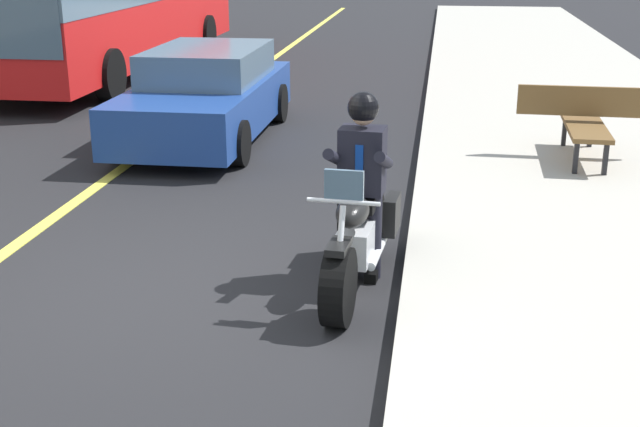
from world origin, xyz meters
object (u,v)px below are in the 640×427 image
(motorcycle_main, at_px, (358,238))
(car_dark, at_px, (207,95))
(rider_main, at_px, (362,170))
(bench_sidewalk, at_px, (585,117))

(motorcycle_main, relative_size, car_dark, 0.48)
(rider_main, bearing_deg, bench_sidewalk, 148.39)
(motorcycle_main, bearing_deg, bench_sidewalk, 149.37)
(car_dark, relative_size, bench_sidewalk, 2.53)
(car_dark, bearing_deg, bench_sidewalk, 80.10)
(car_dark, height_order, bench_sidewalk, car_dark)
(motorcycle_main, relative_size, rider_main, 1.28)
(motorcycle_main, xyz_separation_m, rider_main, (-0.19, 0.01, 0.58))
(rider_main, height_order, car_dark, rider_main)
(rider_main, height_order, bench_sidewalk, rider_main)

